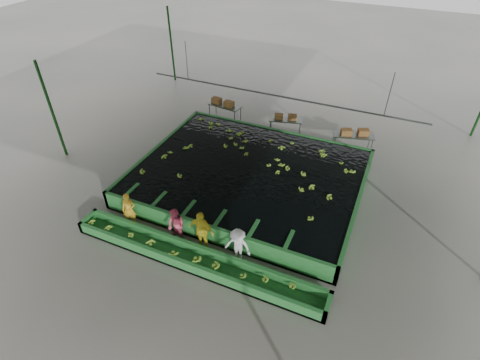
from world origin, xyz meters
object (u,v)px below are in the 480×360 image
at_px(flotation_tank, 249,177).
at_px(worker_d, 238,246).
at_px(box_stack_mid, 285,119).
at_px(worker_a, 129,210).
at_px(box_stack_right, 354,135).
at_px(packing_table_mid, 285,126).
at_px(worker_b, 176,225).
at_px(packing_table_left, 225,112).
at_px(box_stack_left, 223,105).
at_px(worker_c, 201,231).
at_px(sorting_trough, 195,259).
at_px(packing_table_right, 352,142).

bearing_deg(flotation_tank, worker_d, -72.28).
relative_size(worker_d, box_stack_mid, 1.25).
height_order(worker_a, box_stack_right, worker_a).
distance_m(flotation_tank, worker_d, 4.53).
relative_size(flotation_tank, box_stack_right, 7.05).
bearing_deg(worker_d, packing_table_mid, 95.37).
height_order(flotation_tank, worker_b, worker_b).
bearing_deg(box_stack_right, packing_table_mid, 174.81).
relative_size(packing_table_left, box_stack_left, 1.38).
bearing_deg(packing_table_left, box_stack_right, -3.25).
xyz_separation_m(flotation_tank, worker_d, (1.37, -4.30, 0.31)).
xyz_separation_m(packing_table_left, box_stack_right, (7.64, -0.43, 0.50)).
distance_m(worker_c, box_stack_right, 10.06).
xyz_separation_m(packing_table_mid, box_stack_mid, (-0.03, 0.02, 0.42)).
height_order(packing_table_left, box_stack_mid, box_stack_mid).
bearing_deg(worker_d, sorting_trough, -152.57).
bearing_deg(box_stack_left, worker_c, -68.42).
xyz_separation_m(worker_c, worker_d, (1.49, 0.00, -0.14)).
bearing_deg(worker_d, packing_table_right, 72.71).
xyz_separation_m(worker_a, box_stack_mid, (3.40, 9.62, 0.08)).
xyz_separation_m(worker_d, packing_table_mid, (-1.38, 9.60, -0.34)).
bearing_deg(box_stack_right, worker_d, -104.79).
bearing_deg(worker_d, packing_table_left, 115.42).
bearing_deg(packing_table_right, box_stack_right, -45.69).
xyz_separation_m(sorting_trough, worker_b, (-1.22, 0.80, 0.50)).
height_order(sorting_trough, worker_d, worker_d).
distance_m(worker_b, worker_d, 2.59).
distance_m(packing_table_left, box_stack_left, 0.47).
relative_size(packing_table_right, box_stack_left, 1.45).
distance_m(worker_b, packing_table_left, 10.04).
height_order(worker_b, packing_table_left, worker_b).
bearing_deg(sorting_trough, box_stack_right, 69.21).
relative_size(box_stack_left, box_stack_right, 1.01).
xyz_separation_m(worker_b, box_stack_right, (5.04, 9.25, 0.19)).
relative_size(flotation_tank, worker_b, 6.63).
relative_size(flotation_tank, sorting_trough, 1.00).
height_order(worker_c, packing_table_left, worker_c).
relative_size(worker_c, packing_table_left, 0.92).
height_order(worker_b, worker_c, worker_c).
height_order(worker_a, packing_table_left, worker_a).
relative_size(packing_table_left, packing_table_right, 0.95).
height_order(worker_d, packing_table_right, worker_d).
relative_size(sorting_trough, worker_d, 6.55).
bearing_deg(box_stack_mid, box_stack_right, -5.42).
distance_m(worker_c, worker_d, 1.50).
bearing_deg(packing_table_right, worker_b, -118.27).
bearing_deg(flotation_tank, box_stack_mid, 90.34).
height_order(sorting_trough, box_stack_mid, box_stack_mid).
relative_size(worker_c, packing_table_mid, 0.99).
distance_m(packing_table_left, packing_table_right, 7.61).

